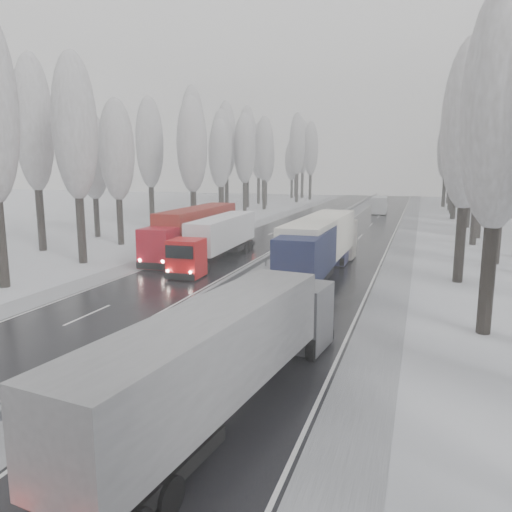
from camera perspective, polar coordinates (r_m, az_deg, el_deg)
The scene contains 52 objects.
carriageway_right at distance 41.42m, azimuth 8.91°, elevation -1.09°, with size 7.50×200.00×0.03m, color black.
carriageway_left at distance 44.33m, azimuth -4.59°, elevation -0.25°, with size 7.50×200.00×0.03m, color black.
median_slush at distance 42.58m, azimuth 1.93°, elevation -0.65°, with size 3.00×200.00×0.04m, color #ADB0B5.
shoulder_right at distance 40.93m, azimuth 15.76°, elevation -1.49°, with size 2.40×200.00×0.04m, color #ADB0B5.
shoulder_left at distance 46.47m, azimuth -10.22°, elevation 0.11°, with size 2.40×200.00×0.04m, color #ADB0B5.
median_guardrail at distance 42.46m, azimuth 1.93°, elevation 0.11°, with size 0.12×200.00×0.76m.
tree_16 at distance 26.07m, azimuth 26.29°, elevation 14.91°, with size 3.60×3.60×16.53m.
tree_18 at distance 37.30m, azimuth 23.14°, elevation 13.48°, with size 3.60×3.60×16.58m.
tree_20 at distance 45.69m, azimuth 26.63°, elevation 11.79°, with size 3.60×3.60×15.71m.
tree_22 at distance 55.96m, azimuth 24.26°, elevation 11.60°, with size 3.60×3.60×15.86m.
tree_24 at distance 61.61m, azimuth 24.80°, elevation 14.11°, with size 3.60×3.60×20.49m.
tree_26 at distance 71.69m, azimuth 23.59°, elevation 12.66°, with size 3.60×3.60×18.78m.
tree_28 at distance 82.28m, azimuth 22.12°, elevation 12.72°, with size 3.60×3.60×19.62m.
tree_29 at distance 86.92m, azimuth 26.86°, elevation 11.57°, with size 3.60×3.60×18.11m.
tree_30 at distance 91.97m, azimuth 21.85°, elevation 11.71°, with size 3.60×3.60×17.86m.
tree_31 at distance 96.45m, azimuth 25.31°, elevation 11.64°, with size 3.60×3.60×18.58m.
tree_32 at distance 99.46m, azimuth 21.64°, elevation 11.37°, with size 3.60×3.60×17.33m.
tree_33 at distance 103.60m, azimuth 23.21°, elevation 10.12°, with size 3.60×3.60×14.33m.
tree_34 at distance 106.52m, azimuth 20.96°, elevation 11.39°, with size 3.60×3.60×17.63m.
tree_35 at distance 111.23m, azimuth 25.72°, elevation 11.19°, with size 3.60×3.60×18.25m.
tree_36 at distance 116.46m, azimuth 21.48°, elevation 12.02°, with size 3.60×3.60×20.23m.
tree_37 at distance 120.88m, azimuth 24.67°, elevation 10.55°, with size 3.60×3.60×16.37m.
tree_38 at distance 127.04m, azimuth 21.98°, elevation 11.14°, with size 3.60×3.60×17.97m.
tree_39 at distance 131.19m, azimuth 23.10°, elevation 10.52°, with size 3.60×3.60×16.19m.
tree_58 at distance 44.02m, azimuth -20.00°, elevation 13.60°, with size 3.60×3.60×17.21m.
tree_59 at distance 52.06m, azimuth -24.09°, elevation 13.57°, with size 3.60×3.60×18.41m.
tree_60 at distance 53.29m, azimuth -15.63°, elevation 11.52°, with size 3.60×3.60×14.84m.
tree_61 at distance 59.87m, azimuth -18.10°, elevation 10.68°, with size 3.60×3.60×13.95m.
tree_62 at distance 59.72m, azimuth -7.33°, elevation 12.38°, with size 3.60×3.60×16.04m.
tree_63 at distance 66.98m, azimuth -12.07°, elevation 12.47°, with size 3.60×3.60×16.88m.
tree_64 at distance 69.68m, azimuth -7.32°, elevation 11.74°, with size 3.60×3.60×15.42m.
tree_65 at distance 74.17m, azimuth -7.28°, elevation 13.65°, with size 3.60×3.60×19.48m.
tree_66 at distance 78.43m, azimuth -4.14°, elevation 11.54°, with size 3.60×3.60×15.23m.
tree_67 at distance 82.69m, azimuth -3.97°, elevation 12.30°, with size 3.60×3.60×17.09m.
tree_68 at distance 84.19m, azimuth -1.33°, elevation 12.10°, with size 3.60×3.60×16.65m.
tree_69 at distance 89.71m, azimuth -3.43°, elevation 13.07°, with size 3.60×3.60×19.35m.
tree_70 at distance 93.66m, azimuth 0.95°, elevation 12.09°, with size 3.60×3.60×17.09m.
tree_71 at distance 99.03m, azimuth -1.02°, elevation 12.92°, with size 3.60×3.60×19.61m.
tree_72 at distance 103.33m, azimuth 1.14°, elevation 11.22°, with size 3.60×3.60×15.11m.
tree_73 at distance 108.05m, azimuth 0.29°, elevation 11.89°, with size 3.60×3.60×17.22m.
tree_74 at distance 112.77m, azimuth 4.74°, elevation 12.59°, with size 3.60×3.60×19.68m.
tree_75 at distance 119.07m, azimuth 0.84°, elevation 12.17°, with size 3.60×3.60×18.60m.
tree_76 at distance 121.66m, azimuth 6.29°, elevation 12.05°, with size 3.60×3.60×18.55m.
tree_77 at distance 126.79m, azimuth 4.13°, elevation 10.80°, with size 3.60×3.60×14.32m.
tree_78 at distance 128.88m, azimuth 5.37°, elevation 12.25°, with size 3.60×3.60×19.55m.
tree_79 at distance 133.37m, azimuth 4.58°, elevation 11.52°, with size 3.60×3.60×17.07m.
truck_grey_tarp at distance 16.37m, azimuth -3.21°, elevation -10.65°, with size 4.13×15.22×3.87m.
truck_blue_box at distance 34.97m, azimuth 6.98°, elevation 0.76°, with size 2.74×15.80×4.04m.
truck_cream_box at distance 37.65m, azimuth 7.72°, elevation 1.75°, with size 3.04×17.24×4.40m.
box_truck_distant at distance 88.05m, azimuth 13.96°, elevation 5.69°, with size 2.77×7.93×2.92m.
truck_red_white at distance 42.51m, azimuth -4.33°, elevation 2.26°, with size 2.93×14.66×3.74m.
truck_red_red at distance 46.11m, azimuth -7.14°, elevation 3.21°, with size 3.02×16.61×4.24m.
Camera 1 is at (11.87, -10.08, 8.11)m, focal length 35.00 mm.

